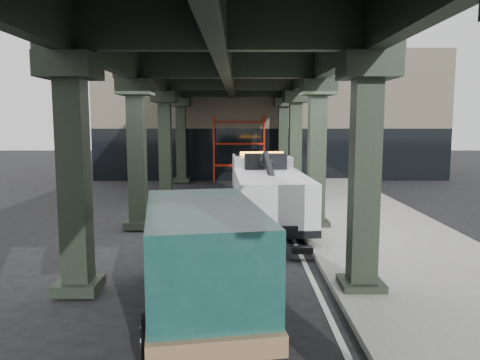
{
  "coord_description": "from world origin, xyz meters",
  "views": [
    {
      "loc": [
        0.01,
        -13.58,
        3.66
      ],
      "look_at": [
        0.04,
        1.9,
        1.7
      ],
      "focal_mm": 35.0,
      "sensor_mm": 36.0,
      "label": 1
    }
  ],
  "objects": [
    {
      "name": "building",
      "position": [
        2.0,
        20.0,
        4.0
      ],
      "size": [
        22.0,
        10.0,
        8.0
      ],
      "primitive_type": "cube",
      "color": "#C6B793",
      "rests_on": "ground"
    },
    {
      "name": "sidewalk",
      "position": [
        4.5,
        2.0,
        0.07
      ],
      "size": [
        5.0,
        40.0,
        0.15
      ],
      "primitive_type": "cube",
      "color": "gray",
      "rests_on": "ground"
    },
    {
      "name": "tow_truck",
      "position": [
        0.98,
        2.99,
        1.27
      ],
      "size": [
        2.66,
        8.02,
        2.6
      ],
      "rotation": [
        0.0,
        0.0,
        0.05
      ],
      "color": "black",
      "rests_on": "ground"
    },
    {
      "name": "lane_stripe",
      "position": [
        1.7,
        2.0,
        0.01
      ],
      "size": [
        0.12,
        38.0,
        0.01
      ],
      "primitive_type": "cube",
      "color": "silver",
      "rests_on": "ground"
    },
    {
      "name": "towed_van",
      "position": [
        -0.71,
        -5.07,
        1.16
      ],
      "size": [
        2.89,
        5.56,
        2.15
      ],
      "rotation": [
        0.0,
        0.0,
        0.17
      ],
      "color": "#12403B",
      "rests_on": "ground"
    },
    {
      "name": "viaduct",
      "position": [
        -0.4,
        2.0,
        5.46
      ],
      "size": [
        7.4,
        32.0,
        6.4
      ],
      "color": "black",
      "rests_on": "ground"
    },
    {
      "name": "scaffolding",
      "position": [
        0.0,
        14.64,
        2.11
      ],
      "size": [
        3.08,
        0.88,
        4.0
      ],
      "color": "red",
      "rests_on": "ground"
    },
    {
      "name": "ground",
      "position": [
        0.0,
        0.0,
        0.0
      ],
      "size": [
        90.0,
        90.0,
        0.0
      ],
      "primitive_type": "plane",
      "color": "black",
      "rests_on": "ground"
    }
  ]
}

